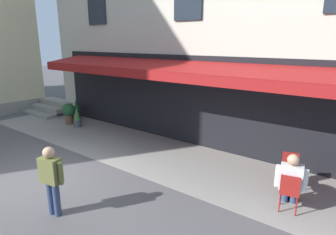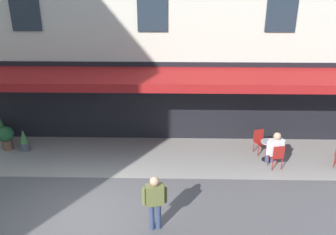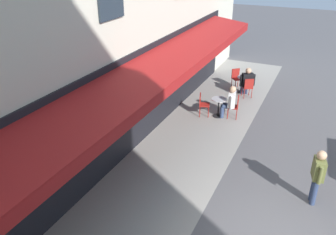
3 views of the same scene
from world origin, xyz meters
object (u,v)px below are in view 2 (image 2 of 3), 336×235
cafe_chair_red_kerbside (260,139)px  potted_plant_under_sign (24,140)px  walking_pedestrian_in_olive (155,199)px  cafe_table_near_entrance (269,148)px  seated_companion_in_white (275,148)px  potted_plant_entrance_left (3,130)px  potted_plant_entrance_right (6,136)px  cafe_chair_red_by_window (277,155)px

cafe_chair_red_kerbside → potted_plant_under_sign: bearing=0.2°
cafe_chair_red_kerbside → walking_pedestrian_in_olive: 5.75m
cafe_table_near_entrance → cafe_chair_red_kerbside: (0.19, -0.60, 0.06)m
cafe_table_near_entrance → seated_companion_in_white: (-0.08, 0.41, 0.21)m
walking_pedestrian_in_olive → potted_plant_entrance_left: walking_pedestrian_in_olive is taller
potted_plant_entrance_left → cafe_chair_red_kerbside: bearing=175.4°
potted_plant_entrance_right → potted_plant_entrance_left: (0.53, -0.78, -0.08)m
potted_plant_entrance_left → cafe_chair_red_by_window: bearing=169.0°
cafe_chair_red_by_window → walking_pedestrian_in_olive: 5.13m
cafe_chair_red_by_window → potted_plant_under_sign: (9.28, -1.19, -0.12)m
cafe_chair_red_kerbside → seated_companion_in_white: 1.06m
cafe_table_near_entrance → potted_plant_under_sign: potted_plant_under_sign is taller
cafe_table_near_entrance → cafe_chair_red_by_window: bearing=101.8°
cafe_table_near_entrance → cafe_chair_red_kerbside: cafe_chair_red_kerbside is taller
walking_pedestrian_in_olive → cafe_chair_red_by_window: bearing=-141.6°
potted_plant_entrance_left → cafe_table_near_entrance: bearing=172.2°
cafe_chair_red_kerbside → potted_plant_entrance_left: size_ratio=0.94×
potted_plant_entrance_right → cafe_table_near_entrance: bearing=176.3°
cafe_table_near_entrance → seated_companion_in_white: 0.47m
potted_plant_entrance_left → seated_companion_in_white: bearing=170.1°
cafe_chair_red_by_window → potted_plant_under_sign: size_ratio=1.05×
seated_companion_in_white → cafe_chair_red_kerbside: bearing=-74.6°
cafe_chair_red_by_window → potted_plant_entrance_left: potted_plant_entrance_left is taller
cafe_chair_red_kerbside → potted_plant_entrance_left: potted_plant_entrance_left is taller
potted_plant_under_sign → walking_pedestrian_in_olive: bearing=140.4°
seated_companion_in_white → potted_plant_under_sign: size_ratio=1.52×
walking_pedestrian_in_olive → cafe_table_near_entrance: bearing=-135.6°
seated_companion_in_white → potted_plant_entrance_right: size_ratio=1.40×
seated_companion_in_white → cafe_chair_red_by_window: bearing=101.8°
cafe_table_near_entrance → seated_companion_in_white: size_ratio=0.57×
cafe_table_near_entrance → cafe_chair_red_kerbside: bearing=-72.2°
cafe_chair_red_kerbside → walking_pedestrian_in_olive: bearing=50.1°
cafe_chair_red_kerbside → seated_companion_in_white: size_ratio=0.69×
cafe_table_near_entrance → cafe_chair_red_kerbside: 0.63m
cafe_table_near_entrance → potted_plant_entrance_right: 9.87m
cafe_chair_red_by_window → cafe_chair_red_kerbside: 1.26m
cafe_table_near_entrance → potted_plant_under_sign: 9.17m
potted_plant_entrance_right → cafe_chair_red_kerbside: bearing=179.8°
cafe_chair_red_kerbside → potted_plant_entrance_left: (10.18, -0.82, -0.08)m
cafe_table_near_entrance → potted_plant_entrance_left: size_ratio=0.78×
cafe_chair_red_by_window → seated_companion_in_white: bearing=-78.2°
potted_plant_under_sign → potted_plant_entrance_left: potted_plant_entrance_left is taller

